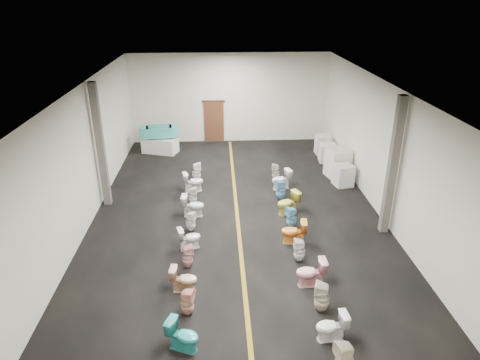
% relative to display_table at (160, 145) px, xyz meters
% --- Properties ---
extents(floor, '(16.00, 16.00, 0.00)m').
position_rel_display_table_xyz_m(floor, '(3.43, -6.40, -0.36)').
color(floor, black).
rests_on(floor, ground).
extents(ceiling, '(16.00, 16.00, 0.00)m').
position_rel_display_table_xyz_m(ceiling, '(3.43, -6.40, 4.14)').
color(ceiling, black).
rests_on(ceiling, ground).
extents(wall_back, '(10.00, 0.00, 10.00)m').
position_rel_display_table_xyz_m(wall_back, '(3.43, 1.60, 1.89)').
color(wall_back, beige).
rests_on(wall_back, ground).
extents(wall_front, '(10.00, 0.00, 10.00)m').
position_rel_display_table_xyz_m(wall_front, '(3.43, -14.40, 1.89)').
color(wall_front, beige).
rests_on(wall_front, ground).
extents(wall_left, '(0.00, 16.00, 16.00)m').
position_rel_display_table_xyz_m(wall_left, '(-1.57, -6.40, 1.89)').
color(wall_left, beige).
rests_on(wall_left, ground).
extents(wall_right, '(0.00, 16.00, 16.00)m').
position_rel_display_table_xyz_m(wall_right, '(8.43, -6.40, 1.89)').
color(wall_right, beige).
rests_on(wall_right, ground).
extents(aisle_stripe, '(0.12, 15.60, 0.01)m').
position_rel_display_table_xyz_m(aisle_stripe, '(3.43, -6.40, -0.36)').
color(aisle_stripe, '#8D6814').
rests_on(aisle_stripe, floor).
extents(back_door, '(1.00, 0.10, 2.10)m').
position_rel_display_table_xyz_m(back_door, '(2.63, 1.54, 0.69)').
color(back_door, '#562D19').
rests_on(back_door, floor).
extents(door_frame, '(1.15, 0.08, 0.10)m').
position_rel_display_table_xyz_m(door_frame, '(2.63, 1.55, 1.76)').
color(door_frame, '#331C11').
rests_on(door_frame, back_door).
extents(column_left, '(0.25, 0.25, 4.50)m').
position_rel_display_table_xyz_m(column_left, '(-1.32, -5.40, 1.89)').
color(column_left, '#59544C').
rests_on(column_left, floor).
extents(column_right, '(0.25, 0.25, 4.50)m').
position_rel_display_table_xyz_m(column_right, '(8.18, -7.90, 1.89)').
color(column_right, '#59544C').
rests_on(column_right, floor).
extents(display_table, '(1.81, 1.29, 0.73)m').
position_rel_display_table_xyz_m(display_table, '(0.00, 0.00, 0.00)').
color(display_table, white).
rests_on(display_table, floor).
extents(bathtub, '(1.85, 0.83, 0.55)m').
position_rel_display_table_xyz_m(bathtub, '(-0.00, 0.00, 0.71)').
color(bathtub, '#3EB4AD').
rests_on(bathtub, display_table).
extents(appliance_crate_a, '(0.81, 0.81, 0.88)m').
position_rel_display_table_xyz_m(appliance_crate_a, '(7.83, -4.27, 0.08)').
color(appliance_crate_a, silver).
rests_on(appliance_crate_a, floor).
extents(appliance_crate_b, '(1.05, 1.05, 1.19)m').
position_rel_display_table_xyz_m(appliance_crate_b, '(7.83, -3.35, 0.23)').
color(appliance_crate_b, silver).
rests_on(appliance_crate_b, floor).
extents(appliance_crate_c, '(0.77, 0.77, 0.82)m').
position_rel_display_table_xyz_m(appliance_crate_c, '(7.83, -1.60, 0.05)').
color(appliance_crate_c, silver).
rests_on(appliance_crate_c, floor).
extents(appliance_crate_d, '(0.65, 0.65, 0.91)m').
position_rel_display_table_xyz_m(appliance_crate_d, '(7.83, -0.58, 0.09)').
color(appliance_crate_d, white).
rests_on(appliance_crate_d, floor).
extents(toilet_left_0, '(0.84, 0.67, 0.75)m').
position_rel_display_table_xyz_m(toilet_left_0, '(1.96, -12.66, 0.01)').
color(toilet_left_0, teal).
rests_on(toilet_left_0, floor).
extents(toilet_left_1, '(0.40, 0.40, 0.72)m').
position_rel_display_table_xyz_m(toilet_left_1, '(1.98, -11.55, -0.01)').
color(toilet_left_1, '#E3A38C').
rests_on(toilet_left_1, floor).
extents(toilet_left_2, '(0.74, 0.48, 0.72)m').
position_rel_display_table_xyz_m(toilet_left_2, '(1.85, -10.65, -0.01)').
color(toilet_left_2, '#DDAD86').
rests_on(toilet_left_2, floor).
extents(toilet_left_3, '(0.41, 0.40, 0.71)m').
position_rel_display_table_xyz_m(toilet_left_3, '(1.88, -9.62, -0.01)').
color(toilet_left_3, '#CF8E8C').
rests_on(toilet_left_3, floor).
extents(toilet_left_4, '(0.78, 0.59, 0.71)m').
position_rel_display_table_xyz_m(toilet_left_4, '(1.87, -8.60, -0.01)').
color(toilet_left_4, white).
rests_on(toilet_left_4, floor).
extents(toilet_left_5, '(0.41, 0.40, 0.69)m').
position_rel_display_table_xyz_m(toilet_left_5, '(1.86, -7.57, -0.02)').
color(toilet_left_5, white).
rests_on(toilet_left_5, floor).
extents(toilet_left_6, '(0.80, 0.49, 0.79)m').
position_rel_display_table_xyz_m(toilet_left_6, '(1.89, -6.54, 0.03)').
color(toilet_left_6, white).
rests_on(toilet_left_6, floor).
extents(toilet_left_7, '(0.35, 0.34, 0.69)m').
position_rel_display_table_xyz_m(toilet_left_7, '(1.83, -5.67, -0.02)').
color(toilet_left_7, silver).
rests_on(toilet_left_7, floor).
extents(toilet_left_8, '(0.87, 0.62, 0.81)m').
position_rel_display_table_xyz_m(toilet_left_8, '(1.80, -4.52, 0.04)').
color(toilet_left_8, white).
rests_on(toilet_left_8, floor).
extents(toilet_left_9, '(0.41, 0.41, 0.79)m').
position_rel_display_table_xyz_m(toilet_left_9, '(1.90, -3.53, 0.03)').
color(toilet_left_9, white).
rests_on(toilet_left_9, floor).
extents(toilet_right_0, '(0.47, 0.46, 0.83)m').
position_rel_display_table_xyz_m(toilet_right_0, '(5.27, -13.53, 0.05)').
color(toilet_right_0, beige).
rests_on(toilet_right_0, floor).
extents(toilet_right_1, '(0.74, 0.46, 0.72)m').
position_rel_display_table_xyz_m(toilet_right_1, '(5.26, -12.56, -0.00)').
color(toilet_right_1, white).
rests_on(toilet_right_1, floor).
extents(toilet_right_2, '(0.47, 0.47, 0.82)m').
position_rel_display_table_xyz_m(toilet_right_2, '(5.27, -11.62, 0.05)').
color(toilet_right_2, beige).
rests_on(toilet_right_2, floor).
extents(toilet_right_3, '(0.79, 0.46, 0.80)m').
position_rel_display_table_xyz_m(toilet_right_3, '(5.20, -10.60, 0.04)').
color(toilet_right_3, '#F1A5AC').
rests_on(toilet_right_3, floor).
extents(toilet_right_4, '(0.34, 0.33, 0.74)m').
position_rel_display_table_xyz_m(toilet_right_4, '(5.10, -9.49, 0.01)').
color(toilet_right_4, silver).
rests_on(toilet_right_4, floor).
extents(toilet_right_5, '(0.82, 0.53, 0.79)m').
position_rel_display_table_xyz_m(toilet_right_5, '(5.10, -8.49, 0.03)').
color(toilet_right_5, orange).
rests_on(toilet_right_5, floor).
extents(toilet_right_6, '(0.45, 0.45, 0.75)m').
position_rel_display_table_xyz_m(toilet_right_6, '(5.19, -7.54, 0.01)').
color(toilet_right_6, '#6CB6DA').
rests_on(toilet_right_6, floor).
extents(toilet_right_7, '(0.92, 0.74, 0.82)m').
position_rel_display_table_xyz_m(toilet_right_7, '(5.23, -6.55, 0.05)').
color(toilet_right_7, '#CEC648').
rests_on(toilet_right_7, floor).
extents(toilet_right_8, '(0.47, 0.46, 0.81)m').
position_rel_display_table_xyz_m(toilet_right_8, '(5.13, -5.46, 0.04)').
color(toilet_right_8, '#72ACD5').
rests_on(toilet_right_8, floor).
extents(toilet_right_9, '(0.88, 0.68, 0.80)m').
position_rel_display_table_xyz_m(toilet_right_9, '(5.29, -4.48, 0.03)').
color(toilet_right_9, white).
rests_on(toilet_right_9, floor).
extents(toilet_right_10, '(0.33, 0.32, 0.70)m').
position_rel_display_table_xyz_m(toilet_right_10, '(5.19, -3.58, -0.01)').
color(toilet_right_10, beige).
rests_on(toilet_right_10, floor).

